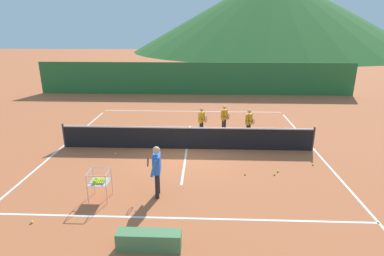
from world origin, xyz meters
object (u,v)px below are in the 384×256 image
object	(u,v)px
ball_cart	(99,181)
tennis_ball_3	(32,222)
student_0	(202,119)
tennis_ball_1	(158,184)
tennis_ball_4	(313,164)
tennis_net	(187,138)
tennis_ball_6	(245,174)
tennis_ball_0	(116,154)
courtside_bench	(149,240)
instructor	(157,167)
student_2	(249,121)
tennis_ball_5	(278,171)
tennis_ball_2	(275,174)
student_1	(224,116)

from	to	relation	value
ball_cart	tennis_ball_3	xyz separation A→B (m)	(-1.42, -1.31, -0.55)
student_0	tennis_ball_1	xyz separation A→B (m)	(-1.38, -5.03, -0.76)
student_0	tennis_ball_4	size ratio (longest dim) A/B	19.42
tennis_net	student_0	distance (m)	1.98
tennis_ball_6	tennis_ball_0	bearing A→B (deg)	162.56
student_0	courtside_bench	world-z (taller)	student_0
tennis_ball_1	tennis_ball_3	distance (m)	3.77
instructor	courtside_bench	world-z (taller)	instructor
ball_cart	courtside_bench	distance (m)	2.88
student_2	tennis_ball_5	bearing A→B (deg)	-81.12
tennis_ball_2	student_0	bearing A→B (deg)	121.89
student_0	tennis_ball_5	world-z (taller)	student_0
instructor	tennis_ball_0	xyz separation A→B (m)	(-2.16, 3.09, -0.94)
tennis_net	student_0	size ratio (longest dim) A/B	8.02
student_1	student_2	xyz separation A→B (m)	(1.10, -0.68, -0.00)
tennis_ball_2	courtside_bench	world-z (taller)	courtside_bench
tennis_ball_4	tennis_ball_5	distance (m)	1.58
student_2	tennis_ball_4	bearing A→B (deg)	-56.54
instructor	ball_cart	xyz separation A→B (m)	(-1.70, -0.24, -0.38)
tennis_net	tennis_ball_4	size ratio (longest dim) A/B	155.70
tennis_ball_5	tennis_net	bearing A→B (deg)	148.42
tennis_ball_3	tennis_ball_5	distance (m)	7.92
ball_cart	student_2	bearing A→B (deg)	47.72
student_2	ball_cart	world-z (taller)	student_2
tennis_ball_0	tennis_ball_1	xyz separation A→B (m)	(2.07, -2.40, 0.00)
student_0	tennis_ball_6	xyz separation A→B (m)	(1.58, -4.21, -0.76)
student_1	tennis_ball_4	size ratio (longest dim) A/B	19.57
student_1	tennis_ball_0	bearing A→B (deg)	-146.07
student_1	tennis_ball_6	world-z (taller)	student_1
student_1	tennis_ball_1	world-z (taller)	student_1
tennis_net	tennis_ball_0	bearing A→B (deg)	-164.98
tennis_ball_2	courtside_bench	size ratio (longest dim) A/B	0.05
tennis_ball_0	tennis_ball_3	bearing A→B (deg)	-101.70
student_1	tennis_ball_1	bearing A→B (deg)	-114.40
student_1	tennis_ball_2	bearing A→B (deg)	-71.93
tennis_ball_2	tennis_ball_6	size ratio (longest dim) A/B	1.00
student_1	tennis_ball_2	size ratio (longest dim) A/B	19.57
tennis_net	instructor	bearing A→B (deg)	-100.06
tennis_ball_3	courtside_bench	size ratio (longest dim) A/B	0.05
student_2	tennis_ball_3	size ratio (longest dim) A/B	19.52
tennis_ball_1	tennis_ball_3	size ratio (longest dim) A/B	1.00
ball_cart	tennis_ball_5	bearing A→B (deg)	19.26
student_2	tennis_ball_2	distance (m)	4.03
student_2	courtside_bench	xyz separation A→B (m)	(-3.33, -7.88, -0.57)
student_0	courtside_bench	bearing A→B (deg)	-97.94
student_0	tennis_ball_6	world-z (taller)	student_0
tennis_ball_5	tennis_ball_6	bearing A→B (deg)	-167.56
student_2	tennis_net	bearing A→B (deg)	-150.08
student_0	tennis_ball_2	xyz separation A→B (m)	(2.61, -4.19, -0.76)
tennis_net	tennis_ball_0	distance (m)	2.98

